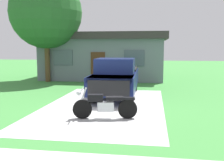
# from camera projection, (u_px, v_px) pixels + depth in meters

# --- Properties ---
(ground_plane) EXTENTS (80.00, 80.00, 0.00)m
(ground_plane) POSITION_uv_depth(u_px,v_px,m) (104.00, 106.00, 11.38)
(ground_plane) COLOR #418C3F
(driveway_pad) EXTENTS (4.86, 8.80, 0.01)m
(driveway_pad) POSITION_uv_depth(u_px,v_px,m) (104.00, 106.00, 11.38)
(driveway_pad) COLOR #BDBDBD
(driveway_pad) RESTS_ON ground
(motorcycle) EXTENTS (2.20, 0.73, 1.09)m
(motorcycle) POSITION_uv_depth(u_px,v_px,m) (105.00, 105.00, 9.32)
(motorcycle) COLOR black
(motorcycle) RESTS_ON ground
(pickup_truck) EXTENTS (2.13, 5.67, 1.90)m
(pickup_truck) POSITION_uv_depth(u_px,v_px,m) (116.00, 77.00, 13.67)
(pickup_truck) COLOR black
(pickup_truck) RESTS_ON ground
(shade_tree) EXTENTS (4.99, 4.99, 7.32)m
(shade_tree) POSITION_uv_depth(u_px,v_px,m) (46.00, 13.00, 18.87)
(shade_tree) COLOR brown
(shade_tree) RESTS_ON ground
(neighbor_house) EXTENTS (9.60, 5.60, 3.50)m
(neighbor_house) POSITION_uv_depth(u_px,v_px,m) (104.00, 55.00, 21.39)
(neighbor_house) COLOR slate
(neighbor_house) RESTS_ON ground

